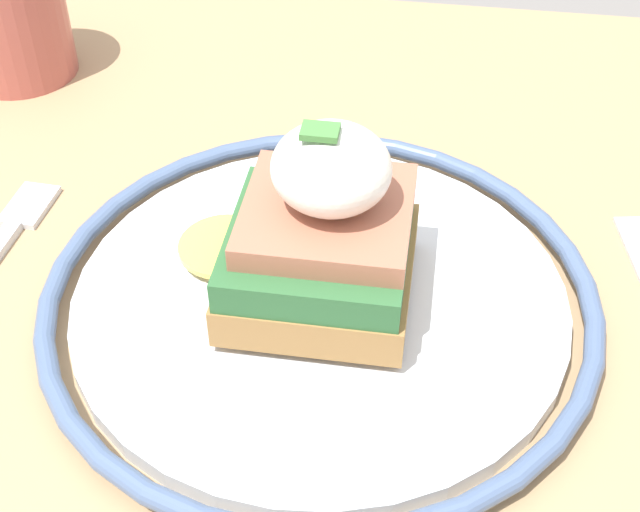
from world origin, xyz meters
TOP-DOWN VIEW (x-y plane):
  - dining_table at (0.00, 0.00)m, footprint 0.81×0.70m
  - plate at (0.03, 0.01)m, footprint 0.27×0.27m
  - sandwich at (0.03, 0.01)m, footprint 0.12×0.09m
  - cup at (-0.21, 0.21)m, footprint 0.08×0.08m

SIDE VIEW (x-z plane):
  - dining_table at x=0.00m, z-range 0.23..0.95m
  - plate at x=0.03m, z-range 0.72..0.74m
  - cup at x=-0.21m, z-range 0.73..0.81m
  - sandwich at x=0.03m, z-range 0.73..0.82m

